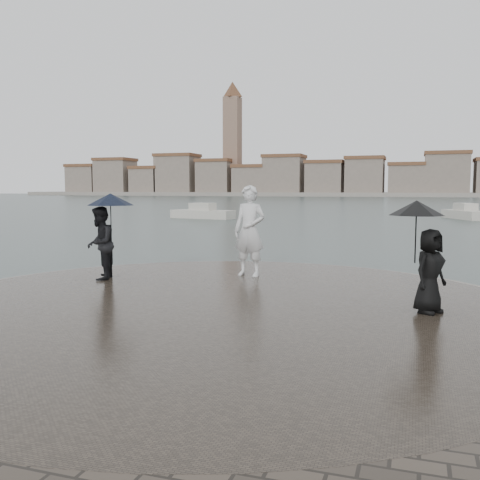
% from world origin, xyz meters
% --- Properties ---
extents(ground, '(400.00, 400.00, 0.00)m').
position_xyz_m(ground, '(0.00, 0.00, 0.00)').
color(ground, '#2B3835').
rests_on(ground, ground).
extents(kerb_ring, '(12.50, 12.50, 0.32)m').
position_xyz_m(kerb_ring, '(0.00, 3.50, 0.16)').
color(kerb_ring, gray).
rests_on(kerb_ring, ground).
extents(quay_tip, '(11.90, 11.90, 0.36)m').
position_xyz_m(quay_tip, '(0.00, 3.50, 0.18)').
color(quay_tip, '#2D261E').
rests_on(quay_tip, ground).
extents(statue, '(0.89, 0.65, 2.23)m').
position_xyz_m(statue, '(-0.42, 6.80, 1.48)').
color(statue, silver).
rests_on(statue, quay_tip).
extents(visitor_left, '(1.26, 1.16, 2.04)m').
position_xyz_m(visitor_left, '(-3.55, 5.20, 1.50)').
color(visitor_left, black).
rests_on(visitor_left, quay_tip).
extents(visitor_right, '(1.13, 1.02, 1.95)m').
position_xyz_m(visitor_right, '(3.63, 4.07, 1.46)').
color(visitor_right, black).
rests_on(visitor_right, quay_tip).
extents(far_skyline, '(260.00, 20.00, 37.00)m').
position_xyz_m(far_skyline, '(-6.29, 160.71, 5.61)').
color(far_skyline, gray).
rests_on(far_skyline, ground).
extents(boats, '(36.13, 11.05, 1.50)m').
position_xyz_m(boats, '(3.67, 39.99, 0.38)').
color(boats, beige).
rests_on(boats, ground).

